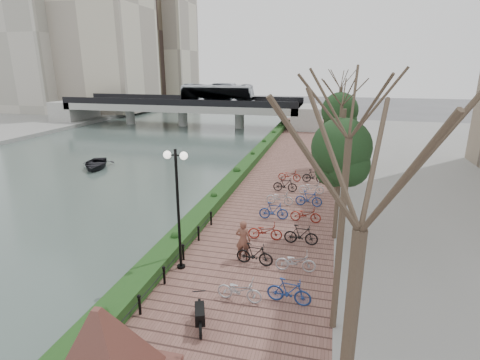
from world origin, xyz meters
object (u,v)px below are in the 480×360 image
(granite_monument, at_px, (102,351))
(pedestrian, at_px, (243,240))
(boat, at_px, (96,164))
(lamppost, at_px, (177,185))
(motorcycle, at_px, (200,313))

(granite_monument, height_order, pedestrian, granite_monument)
(granite_monument, relative_size, boat, 1.25)
(granite_monument, xyz_separation_m, lamppost, (-0.57, 6.54, 2.44))
(lamppost, bearing_deg, granite_monument, -85.06)
(boat, bearing_deg, pedestrian, -62.27)
(granite_monument, bearing_deg, lamppost, 94.94)
(granite_monument, xyz_separation_m, motorcycle, (1.52, 3.17, -0.85))
(granite_monument, height_order, motorcycle, granite_monument)
(granite_monument, bearing_deg, pedestrian, 76.63)
(lamppost, bearing_deg, pedestrian, 29.16)
(lamppost, distance_m, motorcycle, 5.15)
(motorcycle, relative_size, pedestrian, 0.79)
(pedestrian, bearing_deg, granite_monument, 78.98)
(lamppost, relative_size, motorcycle, 3.55)
(lamppost, height_order, pedestrian, lamppost)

